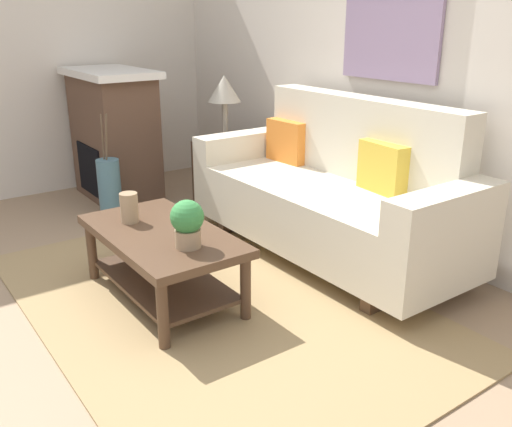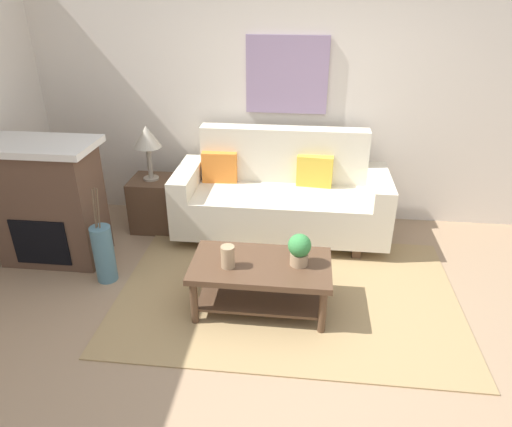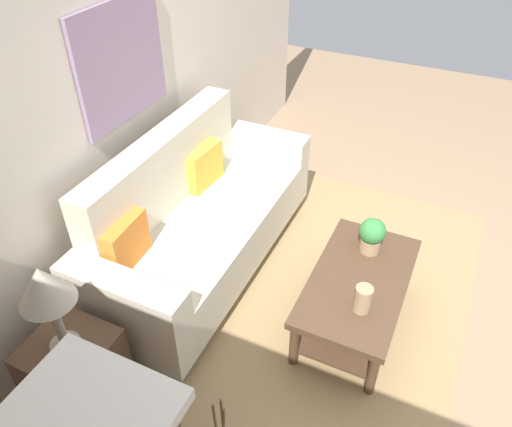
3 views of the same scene
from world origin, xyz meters
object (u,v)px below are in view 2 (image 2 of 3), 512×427
(throw_pillow_mustard, at_px, (315,171))
(throw_pillow_orange, at_px, (220,167))
(tabletop_vase, at_px, (228,257))
(table_lamp, at_px, (147,139))
(couch, at_px, (281,197))
(side_table, at_px, (154,203))
(floor_vase, at_px, (104,254))
(framed_painting, at_px, (287,75))
(fireplace, at_px, (48,202))
(coffee_table, at_px, (261,275))
(potted_plant_tabletop, at_px, (299,249))

(throw_pillow_mustard, bearing_deg, throw_pillow_orange, 180.00)
(tabletop_vase, bearing_deg, throw_pillow_mustard, 65.91)
(table_lamp, bearing_deg, tabletop_vase, -52.53)
(couch, xyz_separation_m, table_lamp, (-1.36, 0.01, 0.56))
(throw_pillow_orange, height_order, side_table, throw_pillow_orange)
(throw_pillow_orange, height_order, tabletop_vase, throw_pillow_orange)
(floor_vase, bearing_deg, throw_pillow_mustard, 32.03)
(tabletop_vase, height_order, framed_painting, framed_painting)
(throw_pillow_mustard, relative_size, fireplace, 0.31)
(coffee_table, xyz_separation_m, fireplace, (-2.03, 0.56, 0.27))
(floor_vase, bearing_deg, coffee_table, -9.90)
(couch, distance_m, throw_pillow_mustard, 0.43)
(couch, height_order, throw_pillow_mustard, couch)
(throw_pillow_orange, bearing_deg, tabletop_vase, -77.45)
(throw_pillow_mustard, xyz_separation_m, coffee_table, (-0.41, -1.38, -0.37))
(tabletop_vase, bearing_deg, side_table, 127.47)
(fireplace, height_order, floor_vase, fireplace)
(table_lamp, distance_m, fireplace, 1.11)
(throw_pillow_orange, distance_m, side_table, 0.82)
(throw_pillow_mustard, xyz_separation_m, potted_plant_tabletop, (-0.11, -1.37, -0.11))
(throw_pillow_orange, height_order, framed_painting, framed_painting)
(throw_pillow_orange, bearing_deg, coffee_table, -67.50)
(coffee_table, bearing_deg, fireplace, 164.49)
(side_table, relative_size, table_lamp, 0.98)
(throw_pillow_orange, distance_m, potted_plant_tabletop, 1.62)
(tabletop_vase, distance_m, fireplace, 1.89)
(potted_plant_tabletop, bearing_deg, framed_painting, 97.15)
(throw_pillow_orange, relative_size, floor_vase, 0.68)
(side_table, bearing_deg, throw_pillow_mustard, 3.95)
(couch, height_order, floor_vase, couch)
(table_lamp, bearing_deg, couch, -0.43)
(potted_plant_tabletop, distance_m, table_lamp, 2.05)
(table_lamp, height_order, floor_vase, table_lamp)
(throw_pillow_mustard, distance_m, coffee_table, 1.49)
(potted_plant_tabletop, height_order, table_lamp, table_lamp)
(framed_painting, bearing_deg, couch, -90.00)
(potted_plant_tabletop, relative_size, fireplace, 0.23)
(potted_plant_tabletop, bearing_deg, fireplace, 166.72)
(throw_pillow_orange, bearing_deg, floor_vase, -126.39)
(framed_painting, bearing_deg, coffee_table, -92.66)
(couch, relative_size, side_table, 3.78)
(throw_pillow_mustard, height_order, fireplace, fireplace)
(throw_pillow_mustard, bearing_deg, floor_vase, -147.97)
(tabletop_vase, bearing_deg, potted_plant_tabletop, 9.81)
(throw_pillow_mustard, xyz_separation_m, framed_painting, (-0.33, 0.34, 0.88))
(couch, height_order, potted_plant_tabletop, couch)
(throw_pillow_orange, xyz_separation_m, throw_pillow_mustard, (0.98, 0.00, 0.00))
(tabletop_vase, relative_size, floor_vase, 0.34)
(table_lamp, relative_size, framed_painting, 0.69)
(coffee_table, relative_size, table_lamp, 1.93)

